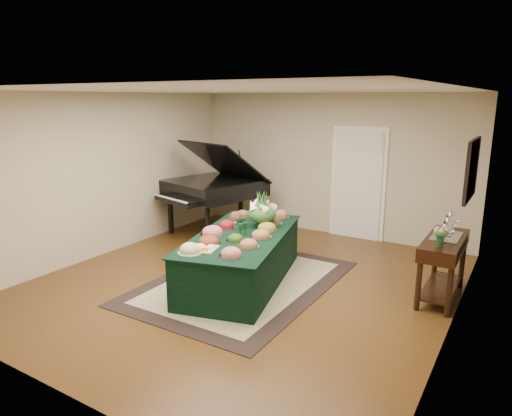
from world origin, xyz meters
The scene contains 14 objects.
ground centered at (0.00, 0.00, 0.00)m, with size 6.00×6.00×0.00m, color #311C0A.
area_rug centered at (-0.03, -0.02, 0.01)m, with size 2.32×3.24×0.01m.
kitchen_doorway centered at (0.60, 2.97, 1.02)m, with size 1.05×0.07×2.10m.
buffet_table centered at (-0.05, -0.01, 0.37)m, with size 1.77×2.72×0.73m.
food_platters centered at (-0.08, 0.02, 0.77)m, with size 1.21×2.40×0.12m.
cutting_board centered at (-0.10, -0.81, 0.76)m, with size 0.40×0.40×0.10m.
green_goblets centered at (-0.09, 0.06, 0.82)m, with size 0.27×0.33×0.18m.
floral_centerpiece centered at (0.00, 0.46, 0.98)m, with size 0.43×0.43×0.43m.
grand_piano centered at (-1.87, 1.79, 0.92)m, with size 1.93×2.07×1.82m.
wicker_basket centered at (-1.08, 1.34, 0.11)m, with size 0.35×0.35×0.22m, color #9C6C3E.
mahogany_sideboard centered at (2.50, 0.93, 0.64)m, with size 0.45×1.26×0.83m.
tea_service centered at (2.50, 1.04, 0.95)m, with size 0.34×0.58×0.30m.
pink_bouquet centered at (2.50, 0.54, 1.00)m, with size 0.20×0.20×0.26m.
wall_painting centered at (2.72, 0.93, 1.75)m, with size 0.05×0.95×0.75m.
Camera 1 is at (3.35, -5.18, 2.60)m, focal length 32.00 mm.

